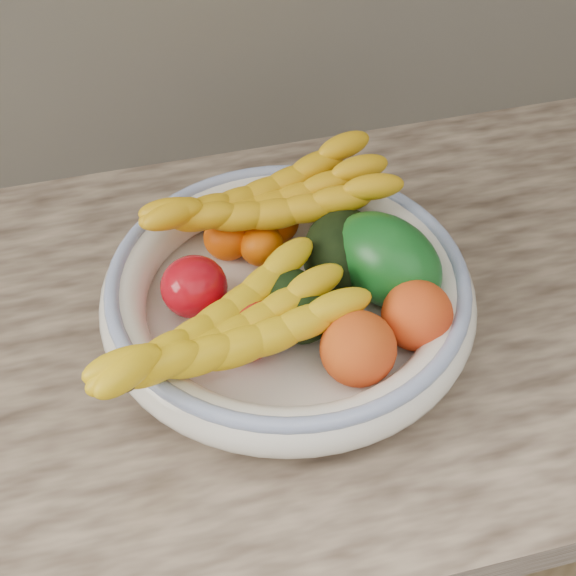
# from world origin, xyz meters

# --- Properties ---
(kitchen_counter) EXTENTS (2.44, 0.66, 1.40)m
(kitchen_counter) POSITION_xyz_m (0.00, 1.69, 0.46)
(kitchen_counter) COLOR brown
(kitchen_counter) RESTS_ON ground
(fruit_bowl) EXTENTS (0.39, 0.39, 0.08)m
(fruit_bowl) POSITION_xyz_m (0.00, 1.66, 0.95)
(fruit_bowl) COLOR white
(fruit_bowl) RESTS_ON kitchen_counter
(clementine_back_left) EXTENTS (0.05, 0.05, 0.05)m
(clementine_back_left) POSITION_xyz_m (-0.04, 1.76, 0.95)
(clementine_back_left) COLOR #F35B05
(clementine_back_left) RESTS_ON fruit_bowl
(clementine_back_right) EXTENTS (0.06, 0.06, 0.05)m
(clementine_back_right) POSITION_xyz_m (0.01, 1.77, 0.95)
(clementine_back_right) COLOR #EC5004
(clementine_back_right) RESTS_ON fruit_bowl
(clementine_back_mid) EXTENTS (0.06, 0.06, 0.04)m
(clementine_back_mid) POSITION_xyz_m (-0.01, 1.74, 0.95)
(clementine_back_mid) COLOR #EC6404
(clementine_back_mid) RESTS_ON fruit_bowl
(tomato_left) EXTENTS (0.09, 0.09, 0.06)m
(tomato_left) POSITION_xyz_m (-0.09, 1.68, 0.96)
(tomato_left) COLOR #B50A16
(tomato_left) RESTS_ON fruit_bowl
(tomato_near_left) EXTENTS (0.10, 0.10, 0.07)m
(tomato_near_left) POSITION_xyz_m (-0.06, 1.62, 0.96)
(tomato_near_left) COLOR red
(tomato_near_left) RESTS_ON fruit_bowl
(avocado_center) EXTENTS (0.10, 0.12, 0.07)m
(avocado_center) POSITION_xyz_m (-0.00, 1.63, 0.96)
(avocado_center) COLOR black
(avocado_center) RESTS_ON fruit_bowl
(avocado_right) EXTENTS (0.12, 0.14, 0.08)m
(avocado_right) POSITION_xyz_m (0.07, 1.70, 0.96)
(avocado_right) COLOR black
(avocado_right) RESTS_ON fruit_bowl
(green_mango) EXTENTS (0.16, 0.17, 0.12)m
(green_mango) POSITION_xyz_m (0.10, 1.66, 0.98)
(green_mango) COLOR #0E4D17
(green_mango) RESTS_ON fruit_bowl
(peach_front) EXTENTS (0.09, 0.09, 0.07)m
(peach_front) POSITION_xyz_m (0.04, 1.56, 0.97)
(peach_front) COLOR orange
(peach_front) RESTS_ON fruit_bowl
(peach_right) EXTENTS (0.09, 0.09, 0.07)m
(peach_right) POSITION_xyz_m (0.11, 1.58, 0.97)
(peach_right) COLOR orange
(peach_right) RESTS_ON fruit_bowl
(banana_bunch_back) EXTENTS (0.31, 0.14, 0.08)m
(banana_bunch_back) POSITION_xyz_m (0.00, 1.76, 0.99)
(banana_bunch_back) COLOR gold
(banana_bunch_back) RESTS_ON fruit_bowl
(banana_bunch_front) EXTENTS (0.32, 0.22, 0.08)m
(banana_bunch_front) POSITION_xyz_m (-0.08, 1.59, 0.98)
(banana_bunch_front) COLOR yellow
(banana_bunch_front) RESTS_ON fruit_bowl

